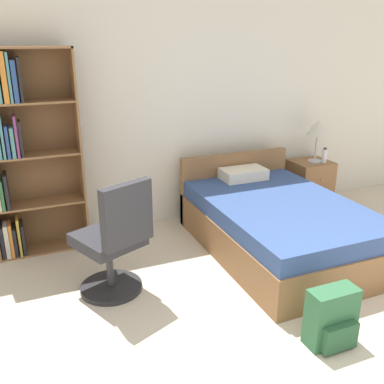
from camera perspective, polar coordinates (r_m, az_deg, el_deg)
wall_back at (r=4.79m, az=-3.55°, el=11.01°), size 9.00×0.06×2.60m
bookshelf at (r=4.32m, az=-22.03°, el=5.25°), size 0.87×0.31×1.97m
bed at (r=4.39m, az=11.09°, el=-4.11°), size 1.33×2.02×0.79m
office_chair at (r=3.53m, az=-10.28°, el=-6.69°), size 0.64×0.70×1.02m
nightstand at (r=5.62m, az=15.40°, el=1.10°), size 0.47×0.44×0.59m
table_lamp at (r=5.43m, az=16.43°, el=8.07°), size 0.26×0.26×0.53m
water_bottle at (r=5.50m, az=17.24°, el=4.65°), size 0.06×0.06×0.19m
backpack_green at (r=3.23m, az=18.16°, el=-15.75°), size 0.35×0.22×0.43m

